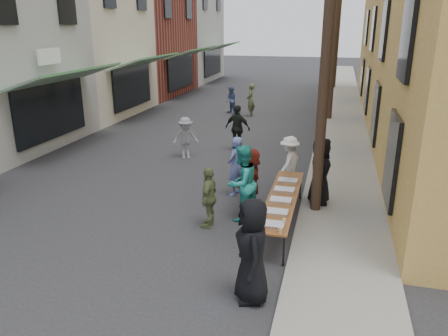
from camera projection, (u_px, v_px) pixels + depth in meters
The scene contains 27 objects.
ground at pixel (113, 245), 9.83m from camera, with size 120.00×120.00×0.00m, color #28282B.
sidewalk at pixel (343, 120), 22.40m from camera, with size 2.20×60.00×0.10m, color gray.
storefront_row at pixel (75, 35), 24.65m from camera, with size 8.00×37.00×9.00m.
utility_pole_near at pixel (328, 35), 10.14m from camera, with size 0.26×0.26×9.00m, color #2D2116.
utility_pole_mid at pixel (336, 29), 21.16m from camera, with size 0.26×0.26×9.00m, color #2D2116.
utility_pole_far at pixel (338, 27), 32.18m from camera, with size 0.26×0.26×9.00m, color #2D2116.
serving_table at pixel (282, 199), 10.57m from camera, with size 0.70×4.00×0.75m.
catering_tray_sausage at pixel (272, 225), 9.03m from camera, with size 0.50×0.33×0.08m, color maroon.
catering_tray_foil_b at pixel (277, 212), 9.63m from camera, with size 0.50×0.33×0.08m, color #B2B2B7.
catering_tray_buns at pixel (281, 201), 10.27m from camera, with size 0.50×0.33×0.08m, color tan.
catering_tray_foil_d at pixel (284, 190), 10.91m from camera, with size 0.50×0.33×0.08m, color #B2B2B7.
catering_tray_buns_end at pixel (288, 181), 11.55m from camera, with size 0.50×0.33×0.08m, color tan.
condiment_jar_a at pixel (259, 230), 8.81m from camera, with size 0.07×0.07×0.08m, color #A57F26.
condiment_jar_b at pixel (260, 228), 8.90m from camera, with size 0.07×0.07×0.08m, color #A57F26.
condiment_jar_c at pixel (261, 226), 8.99m from camera, with size 0.07×0.07×0.08m, color #A57F26.
cup_stack at pixel (280, 230), 8.74m from camera, with size 0.08×0.08×0.12m, color tan.
guest_front_a at pixel (252, 251), 7.63m from camera, with size 0.95×0.62×1.95m, color black.
guest_front_b at pixel (235, 166), 12.48m from camera, with size 0.63×0.42×1.73m, color #576AA9.
guest_front_c at pixel (242, 183), 10.88m from camera, with size 0.95×0.74×1.95m, color teal.
guest_front_d at pixel (289, 163), 12.99m from camera, with size 1.04×0.60×1.61m, color white.
guest_front_e at pixel (209, 197), 10.53m from camera, with size 0.90×0.37×1.53m, color #636E40.
guest_queue_back at pixel (251, 180), 11.45m from camera, with size 1.59×0.51×1.72m, color maroon.
server at pixel (320, 171), 11.63m from camera, with size 0.89×0.58×1.82m, color black.
passerby_left at pixel (186, 138), 16.01m from camera, with size 0.99×0.57×1.53m, color gray.
passerby_mid at pixel (238, 128), 16.91m from camera, with size 1.05×0.44×1.78m, color black.
passerby_right at pixel (251, 100), 23.20m from camera, with size 0.63×0.42×1.74m, color #525A34.
passerby_far at pixel (231, 100), 23.94m from camera, with size 0.72×0.56×1.48m, color #445785.
Camera 1 is at (4.63, -7.86, 4.76)m, focal length 35.00 mm.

